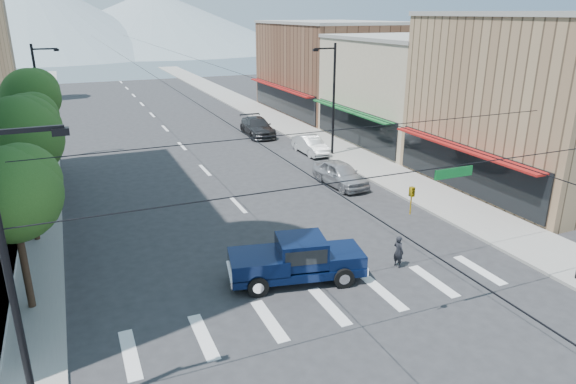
% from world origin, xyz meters
% --- Properties ---
extents(ground, '(160.00, 160.00, 0.00)m').
position_xyz_m(ground, '(0.00, 0.00, 0.00)').
color(ground, '#28282B').
rests_on(ground, ground).
extents(sidewalk_left, '(4.00, 120.00, 0.15)m').
position_xyz_m(sidewalk_left, '(-12.00, 40.00, 0.07)').
color(sidewalk_left, gray).
rests_on(sidewalk_left, ground).
extents(sidewalk_right, '(4.00, 120.00, 0.15)m').
position_xyz_m(sidewalk_right, '(12.00, 40.00, 0.07)').
color(sidewalk_right, gray).
rests_on(sidewalk_right, ground).
extents(shop_near, '(12.00, 14.00, 11.00)m').
position_xyz_m(shop_near, '(20.00, 10.00, 5.50)').
color(shop_near, '#8C6B4C').
rests_on(shop_near, ground).
extents(shop_mid, '(12.00, 14.00, 9.00)m').
position_xyz_m(shop_mid, '(20.00, 24.00, 4.50)').
color(shop_mid, tan).
rests_on(shop_mid, ground).
extents(shop_far, '(12.00, 18.00, 10.00)m').
position_xyz_m(shop_far, '(20.00, 40.00, 5.00)').
color(shop_far, brown).
rests_on(shop_far, ground).
extents(mountain_left, '(80.00, 80.00, 22.00)m').
position_xyz_m(mountain_left, '(-15.00, 150.00, 11.00)').
color(mountain_left, gray).
rests_on(mountain_left, ground).
extents(mountain_right, '(90.00, 90.00, 18.00)m').
position_xyz_m(mountain_right, '(20.00, 160.00, 9.00)').
color(mountain_right, gray).
rests_on(mountain_right, ground).
extents(tree_near, '(3.65, 3.64, 6.71)m').
position_xyz_m(tree_near, '(-11.07, 6.10, 4.99)').
color(tree_near, black).
rests_on(tree_near, ground).
extents(tree_midnear, '(4.09, 4.09, 7.52)m').
position_xyz_m(tree_midnear, '(-11.07, 13.10, 5.59)').
color(tree_midnear, black).
rests_on(tree_midnear, ground).
extents(tree_midfar, '(3.65, 3.64, 6.71)m').
position_xyz_m(tree_midfar, '(-11.07, 20.10, 4.99)').
color(tree_midfar, black).
rests_on(tree_midfar, ground).
extents(tree_far, '(4.09, 4.09, 7.52)m').
position_xyz_m(tree_far, '(-11.07, 27.10, 5.59)').
color(tree_far, black).
rests_on(tree_far, ground).
extents(signal_rig, '(21.80, 0.20, 9.00)m').
position_xyz_m(signal_rig, '(0.19, -1.00, 4.64)').
color(signal_rig, black).
rests_on(signal_rig, ground).
extents(lamp_pole_nw, '(2.00, 0.25, 9.00)m').
position_xyz_m(lamp_pole_nw, '(-10.67, 30.00, 4.94)').
color(lamp_pole_nw, black).
rests_on(lamp_pole_nw, ground).
extents(lamp_pole_ne, '(2.00, 0.25, 9.00)m').
position_xyz_m(lamp_pole_ne, '(10.67, 22.00, 4.94)').
color(lamp_pole_ne, black).
rests_on(lamp_pole_ne, ground).
extents(pickup_truck, '(6.26, 3.27, 2.02)m').
position_xyz_m(pickup_truck, '(-0.56, 4.00, 1.05)').
color(pickup_truck, black).
rests_on(pickup_truck, ground).
extents(pedestrian, '(0.48, 0.63, 1.55)m').
position_xyz_m(pedestrian, '(4.33, 3.31, 0.77)').
color(pedestrian, black).
rests_on(pedestrian, ground).
extents(parked_car_near, '(2.37, 5.04, 1.67)m').
position_xyz_m(parked_car_near, '(7.60, 14.81, 0.83)').
color(parked_car_near, '#A1A0A5').
rests_on(parked_car_near, ground).
extents(parked_car_mid, '(1.63, 4.51, 1.48)m').
position_xyz_m(parked_car_mid, '(9.40, 23.20, 0.74)').
color(parked_car_mid, silver).
rests_on(parked_car_mid, ground).
extents(parked_car_far, '(2.77, 5.99, 1.70)m').
position_xyz_m(parked_car_far, '(7.60, 31.27, 0.85)').
color(parked_car_far, '#28282A').
rests_on(parked_car_far, ground).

